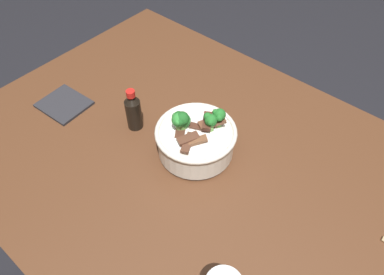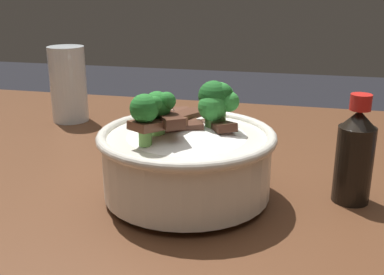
{
  "view_description": "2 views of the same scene",
  "coord_description": "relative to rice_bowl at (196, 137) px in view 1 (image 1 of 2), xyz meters",
  "views": [
    {
      "loc": [
        -0.33,
        0.46,
        1.51
      ],
      "look_at": [
        0.08,
        -0.01,
        0.82
      ],
      "focal_mm": 34.64,
      "sensor_mm": 36.0,
      "label": 1
    },
    {
      "loc": [
        0.2,
        -0.52,
        1.0
      ],
      "look_at": [
        0.09,
        -0.05,
        0.84
      ],
      "focal_mm": 43.7,
      "sensor_mm": 36.0,
      "label": 2
    }
  ],
  "objects": [
    {
      "name": "dining_table",
      "position": [
        -0.08,
        0.02,
        -0.14
      ],
      "size": [
        1.41,
        0.92,
        0.76
      ],
      "color": "#56331E",
      "rests_on": "ground"
    },
    {
      "name": "rice_bowl",
      "position": [
        0.0,
        0.0,
        0.0
      ],
      "size": [
        0.21,
        0.21,
        0.14
      ],
      "color": "silver",
      "rests_on": "dining_table"
    },
    {
      "name": "soy_sauce_bottle",
      "position": [
        0.19,
        0.04,
        0.0
      ],
      "size": [
        0.04,
        0.04,
        0.13
      ],
      "color": "black",
      "rests_on": "dining_table"
    },
    {
      "name": "folded_napkin",
      "position": [
        0.41,
        0.12,
        -0.05
      ],
      "size": [
        0.14,
        0.13,
        0.01
      ],
      "primitive_type": "cube",
      "rotation": [
        0.0,
        0.0,
        0.07
      ],
      "color": "#28282D",
      "rests_on": "dining_table"
    }
  ]
}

